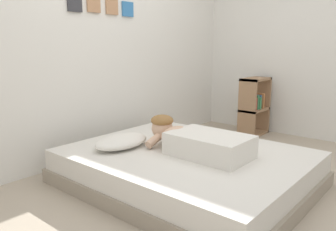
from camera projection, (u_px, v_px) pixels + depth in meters
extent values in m
plane|color=tan|center=(229.00, 191.00, 2.74)|extent=(12.26, 12.26, 0.00)
cube|color=silver|center=(100.00, 37.00, 3.48)|extent=(4.13, 0.10, 2.50)
cube|color=#333338|center=(75.00, 3.00, 3.14)|extent=(0.15, 0.02, 0.15)
cube|color=tan|center=(94.00, 4.00, 3.30)|extent=(0.15, 0.02, 0.15)
cube|color=tan|center=(112.00, 7.00, 3.47)|extent=(0.15, 0.02, 0.15)
cube|color=#3372B2|center=(128.00, 9.00, 3.64)|extent=(0.15, 0.02, 0.15)
cube|color=silver|center=(300.00, 38.00, 4.23)|extent=(0.10, 6.05, 2.50)
cube|color=gray|center=(186.00, 177.00, 2.87)|extent=(1.56, 1.94, 0.12)
cube|color=silver|center=(187.00, 161.00, 2.85)|extent=(1.51, 1.88, 0.17)
ellipsoid|color=white|center=(122.00, 141.00, 2.91)|extent=(0.52, 0.32, 0.11)
cube|color=silver|center=(209.00, 145.00, 2.69)|extent=(0.42, 0.64, 0.18)
ellipsoid|color=#D8AD8E|center=(176.00, 135.00, 2.90)|extent=(0.32, 0.20, 0.16)
sphere|color=#D8AD8E|center=(162.00, 128.00, 2.99)|extent=(0.19, 0.19, 0.19)
ellipsoid|color=olive|center=(162.00, 120.00, 2.97)|extent=(0.20, 0.20, 0.10)
cylinder|color=#D8AD8E|center=(156.00, 138.00, 2.92)|extent=(0.23, 0.07, 0.14)
cylinder|color=#D8AD8E|center=(171.00, 134.00, 3.07)|extent=(0.23, 0.07, 0.14)
cylinder|color=white|center=(168.00, 135.00, 3.20)|extent=(0.09, 0.09, 0.07)
torus|color=white|center=(171.00, 134.00, 3.24)|extent=(0.05, 0.01, 0.05)
cube|color=black|center=(175.00, 149.00, 2.86)|extent=(0.07, 0.14, 0.01)
cube|color=#997251|center=(247.00, 109.00, 4.25)|extent=(0.03, 0.24, 0.75)
cube|color=#997251|center=(261.00, 104.00, 4.56)|extent=(0.03, 0.24, 0.75)
cube|color=#997251|center=(253.00, 133.00, 4.48)|extent=(0.45, 0.24, 0.03)
cube|color=#997251|center=(254.00, 109.00, 4.41)|extent=(0.45, 0.24, 0.03)
cube|color=#997251|center=(256.00, 79.00, 4.33)|extent=(0.45, 0.24, 0.03)
cube|color=#BF723F|center=(248.00, 103.00, 4.26)|extent=(0.03, 0.19, 0.19)
cube|color=#724C8C|center=(250.00, 104.00, 4.29)|extent=(0.04, 0.15, 0.16)
cube|color=#B23833|center=(251.00, 103.00, 4.32)|extent=(0.03, 0.15, 0.15)
cube|color=#3F8C59|center=(253.00, 102.00, 4.35)|extent=(0.03, 0.16, 0.18)
cube|color=#3F8C59|center=(254.00, 103.00, 4.38)|extent=(0.03, 0.19, 0.15)
cube|color=#3866A5|center=(256.00, 101.00, 4.41)|extent=(0.04, 0.15, 0.18)
cube|color=#BF723F|center=(257.00, 100.00, 4.44)|extent=(0.03, 0.20, 0.20)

